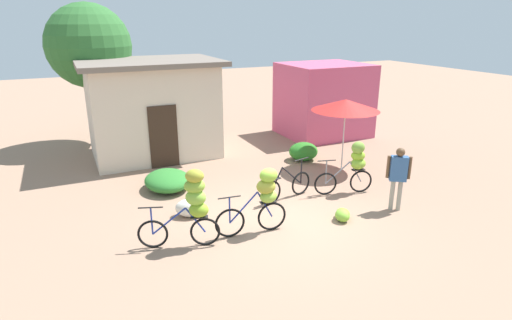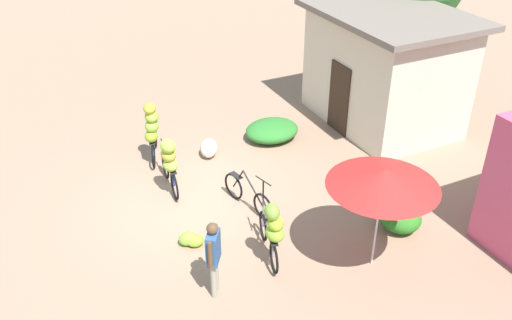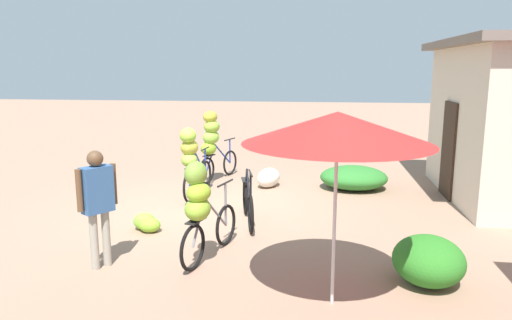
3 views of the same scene
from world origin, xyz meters
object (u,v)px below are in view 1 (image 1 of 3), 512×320
Objects in this scene: shop_pink at (323,100)px; tree_behind_building at (89,47)px; bicycle_center_loaded at (286,187)px; bicycle_near_pile at (263,195)px; banana_pile_on_ground at (343,215)px; market_umbrella at (346,105)px; building_low at (152,108)px; bicycle_by_shop at (354,164)px; person_vendor at (398,173)px; produce_sack at (190,208)px; bicycle_leftmost at (192,202)px.

tree_behind_building is (-8.46, 2.39, 2.17)m from shop_pink.
tree_behind_building is 9.14m from bicycle_center_loaded.
bicycle_near_pile is 3.16× the size of banana_pile_on_ground.
tree_behind_building is 2.30× the size of market_umbrella.
building_low is 2.76× the size of bicycle_near_pile.
bicycle_by_shop is (3.21, 1.01, -0.06)m from bicycle_near_pile.
person_vendor is (3.51, -0.33, 0.09)m from bicycle_near_pile.
building_low reaches higher than produce_sack.
bicycle_leftmost is (-5.70, -2.69, -1.04)m from market_umbrella.
produce_sack is (-4.46, 0.45, -0.62)m from bicycle_by_shop.
bicycle_center_loaded is 1.04× the size of bicycle_by_shop.
person_vendor is at bearing -20.59° from produce_sack.
shop_pink is 6.18m from bicycle_by_shop.
building_low is at bearing 84.79° from bicycle_leftmost.
tree_behind_building is at bearing 137.44° from market_umbrella.
bicycle_center_loaded reaches higher than banana_pile_on_ground.
bicycle_by_shop reaches higher than bicycle_center_loaded.
building_low reaches higher than banana_pile_on_ground.
bicycle_by_shop reaches higher than produce_sack.
tree_behind_building is 3.18× the size of bicycle_by_shop.
shop_pink reaches higher than bicycle_leftmost.
bicycle_leftmost is 1.57m from bicycle_near_pile.
tree_behind_building reaches higher than market_umbrella.
building_low is at bearing 113.17° from bicycle_center_loaded.
produce_sack reaches higher than banana_pile_on_ground.
bicycle_by_shop is at bearing 10.99° from bicycle_leftmost.
tree_behind_building reaches higher than building_low.
shop_pink reaches higher than person_vendor.
tree_behind_building is at bearing 96.65° from bicycle_leftmost.
tree_behind_building is 10.22m from bicycle_by_shop.
market_umbrella is 5.84m from produce_sack.
banana_pile_on_ground is at bearing -134.10° from bicycle_by_shop.
banana_pile_on_ground is (-3.88, -6.81, -1.30)m from shop_pink.
person_vendor is (0.30, -1.34, 0.15)m from bicycle_by_shop.
tree_behind_building reaches higher than shop_pink.
tree_behind_building is at bearing 123.32° from person_vendor.
banana_pile_on_ground is (2.95, -7.00, -1.52)m from building_low.
building_low is 6.00m from bicycle_center_loaded.
banana_pile_on_ground is at bearing -5.32° from bicycle_leftmost.
shop_pink is 6.96m from bicycle_center_loaded.
tree_behind_building is 3.10× the size of bicycle_near_pile.
banana_pile_on_ground is 0.75× the size of produce_sack.
bicycle_by_shop is 4.53m from produce_sack.
building_low is at bearing 112.82° from banana_pile_on_ground.
tree_behind_building is 3.00× the size of bicycle_leftmost.
tree_behind_building reaches higher than bicycle_by_shop.
market_umbrella is 1.35× the size of bicycle_near_pile.
banana_pile_on_ground is at bearing -68.34° from bicycle_center_loaded.
market_umbrella is 5.11m from bicycle_near_pile.
market_umbrella reaches higher than produce_sack.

